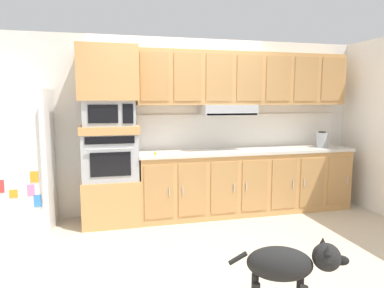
% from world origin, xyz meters
% --- Properties ---
extents(ground_plane, '(9.60, 9.60, 0.00)m').
position_xyz_m(ground_plane, '(0.00, 0.00, 0.00)').
color(ground_plane, beige).
extents(back_kitchen_wall, '(6.20, 0.12, 2.50)m').
position_xyz_m(back_kitchen_wall, '(0.00, 1.11, 1.25)').
color(back_kitchen_wall, silver).
rests_on(back_kitchen_wall, ground).
extents(refrigerator, '(0.76, 0.73, 1.76)m').
position_xyz_m(refrigerator, '(-2.09, 0.68, 0.88)').
color(refrigerator, white).
rests_on(refrigerator, ground).
extents(oven_base_cabinet, '(0.74, 0.62, 0.60)m').
position_xyz_m(oven_base_cabinet, '(-0.99, 0.75, 0.30)').
color(oven_base_cabinet, tan).
rests_on(oven_base_cabinet, ground).
extents(built_in_oven, '(0.70, 0.62, 0.60)m').
position_xyz_m(built_in_oven, '(-0.99, 0.75, 0.90)').
color(built_in_oven, '#A8AAAF').
rests_on(built_in_oven, oven_base_cabinet).
extents(appliance_mid_shelf, '(0.74, 0.62, 0.10)m').
position_xyz_m(appliance_mid_shelf, '(-0.99, 0.75, 1.25)').
color(appliance_mid_shelf, tan).
rests_on(appliance_mid_shelf, built_in_oven).
extents(microwave, '(0.64, 0.54, 0.32)m').
position_xyz_m(microwave, '(-0.99, 0.75, 1.46)').
color(microwave, '#A8AAAF').
rests_on(microwave, appliance_mid_shelf).
extents(appliance_upper_cabinet, '(0.74, 0.62, 0.68)m').
position_xyz_m(appliance_upper_cabinet, '(-0.99, 0.75, 1.96)').
color(appliance_upper_cabinet, tan).
rests_on(appliance_upper_cabinet, microwave).
extents(lower_cabinet_run, '(3.10, 0.63, 0.88)m').
position_xyz_m(lower_cabinet_run, '(0.93, 0.75, 0.44)').
color(lower_cabinet_run, tan).
rests_on(lower_cabinet_run, ground).
extents(countertop_slab, '(3.14, 0.64, 0.04)m').
position_xyz_m(countertop_slab, '(0.93, 0.75, 0.90)').
color(countertop_slab, beige).
rests_on(countertop_slab, lower_cabinet_run).
extents(backsplash_panel, '(3.14, 0.02, 0.50)m').
position_xyz_m(backsplash_panel, '(0.93, 1.04, 1.17)').
color(backsplash_panel, white).
rests_on(backsplash_panel, countertop_slab).
extents(upper_cabinet_with_hood, '(3.10, 0.48, 0.88)m').
position_xyz_m(upper_cabinet_with_hood, '(0.91, 0.87, 1.90)').
color(upper_cabinet_with_hood, tan).
rests_on(upper_cabinet_with_hood, backsplash_panel).
extents(screwdriver, '(0.13, 0.12, 0.03)m').
position_xyz_m(screwdriver, '(-0.41, 0.61, 0.93)').
color(screwdriver, yellow).
rests_on(screwdriver, countertop_slab).
extents(electric_kettle, '(0.17, 0.17, 0.24)m').
position_xyz_m(electric_kettle, '(2.12, 0.70, 1.03)').
color(electric_kettle, '#A8AAAF').
rests_on(electric_kettle, countertop_slab).
extents(dog, '(0.86, 0.44, 0.58)m').
position_xyz_m(dog, '(0.31, -1.60, 0.38)').
color(dog, black).
rests_on(dog, ground).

